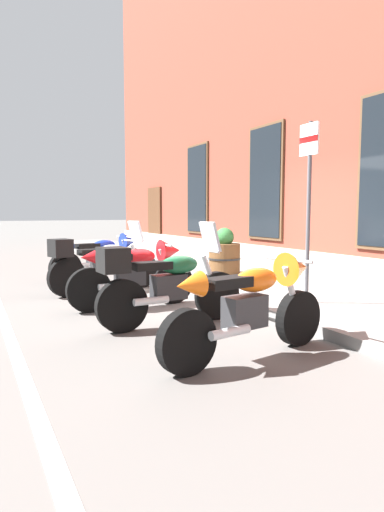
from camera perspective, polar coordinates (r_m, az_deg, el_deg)
name	(u,v)px	position (r m, az deg, el deg)	size (l,w,h in m)	color
ground_plane	(208,298)	(7.51, 2.13, -5.49)	(140.00, 140.00, 0.00)	#565451
sidewalk	(265,289)	(8.13, 9.41, -4.21)	(28.50, 2.35, 0.14)	slate
lane_stripe	(3,319)	(6.60, -23.13, -7.47)	(28.50, 0.12, 0.01)	silver
motorcycle_blue_sport	(104,255)	(9.55, -11.32, 0.13)	(0.73, 2.18, 1.00)	black
motorcycle_silver_touring	(101,263)	(8.12, -11.68, -0.90)	(0.84, 2.16, 1.29)	black
motorcycle_red_sport	(137,271)	(6.80, -7.04, -1.92)	(0.62, 2.02, 1.03)	black
motorcycle_green_touring	(165,284)	(5.63, -3.53, -3.56)	(0.62, 2.02, 1.33)	black
motorcycle_orange_sport	(255,302)	(4.48, 8.14, -5.84)	(0.67, 2.10, 1.03)	black
parking_sign	(309,188)	(6.56, 14.80, 8.49)	(0.36, 0.07, 2.58)	#4C4C51
barrel_planter	(224,255)	(9.51, 4.20, 0.15)	(0.70, 0.70, 0.98)	brown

